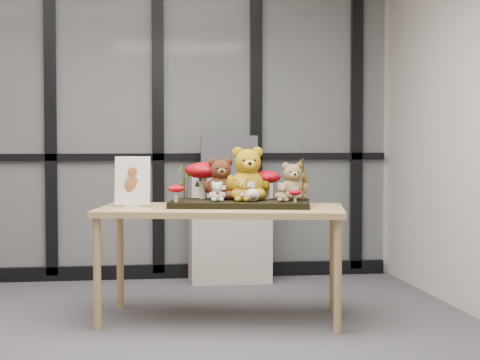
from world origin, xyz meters
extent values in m
plane|color=#57575C|center=(0.00, 0.00, 0.00)|extent=(5.00, 5.00, 0.00)
plane|color=beige|center=(0.00, 2.50, 1.40)|extent=(5.00, 0.00, 5.00)
plane|color=beige|center=(0.00, -2.50, 1.40)|extent=(5.00, 0.00, 5.00)
cube|color=#2D383F|center=(0.00, 2.47, 1.40)|extent=(4.90, 0.02, 2.70)
cube|color=black|center=(0.00, 2.47, 0.06)|extent=(4.90, 0.06, 0.12)
cube|color=black|center=(0.00, 2.47, 1.05)|extent=(4.90, 0.06, 0.06)
cube|color=black|center=(-0.45, 2.47, 1.40)|extent=(0.10, 0.06, 2.70)
cube|color=black|center=(0.45, 2.47, 1.40)|extent=(0.10, 0.06, 2.70)
cube|color=black|center=(1.30, 2.47, 1.40)|extent=(0.10, 0.06, 2.70)
cube|color=black|center=(2.20, 2.47, 1.40)|extent=(0.10, 0.06, 2.70)
cube|color=tan|center=(0.78, 0.72, 0.74)|extent=(1.75, 1.13, 0.04)
cylinder|color=tan|center=(-0.03, 0.53, 0.36)|extent=(0.05, 0.05, 0.72)
cylinder|color=tan|center=(0.12, 1.22, 0.36)|extent=(0.05, 0.05, 0.72)
cylinder|color=tan|center=(1.45, 0.21, 0.36)|extent=(0.05, 0.05, 0.72)
cylinder|color=tan|center=(1.60, 0.91, 0.36)|extent=(0.05, 0.05, 0.72)
cube|color=black|center=(0.91, 0.75, 0.78)|extent=(1.01, 0.65, 0.04)
cube|color=silver|center=(0.20, 0.87, 0.76)|extent=(0.11, 0.08, 0.01)
cube|color=white|center=(0.20, 0.87, 0.93)|extent=(0.24, 0.09, 0.33)
ellipsoid|color=brown|center=(0.20, 0.86, 0.90)|extent=(0.10, 0.01, 0.12)
ellipsoid|color=brown|center=(0.20, 0.86, 0.99)|extent=(0.07, 0.01, 0.07)
cube|color=white|center=(0.76, 0.39, 0.76)|extent=(0.09, 0.03, 0.00)
cube|color=#B3A99F|center=(1.04, 2.23, 0.45)|extent=(0.67, 0.39, 0.89)
cube|color=#4D4F55|center=(1.04, 2.25, 1.06)|extent=(0.48, 0.05, 0.34)
cube|color=black|center=(1.04, 2.23, 1.06)|extent=(0.42, 0.00, 0.28)
camera|label=1|loc=(0.08, -4.99, 1.24)|focal=65.00mm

